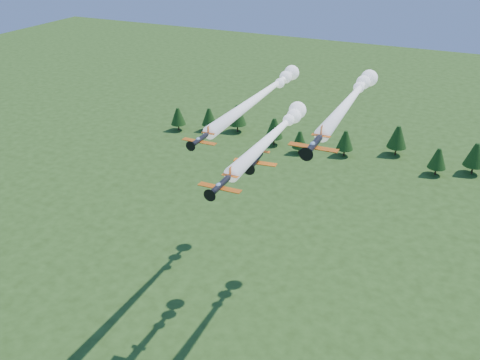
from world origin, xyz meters
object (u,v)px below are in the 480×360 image
at_px(plane_left, 264,93).
at_px(plane_slot, 256,160).
at_px(plane_right, 352,97).
at_px(plane_lead, 277,131).

height_order(plane_left, plane_slot, plane_left).
bearing_deg(plane_slot, plane_right, 51.22).
distance_m(plane_left, plane_slot, 25.86).
bearing_deg(plane_right, plane_slot, -123.18).
relative_size(plane_left, plane_slot, 6.01).
height_order(plane_right, plane_slot, plane_right).
bearing_deg(plane_right, plane_left, 166.74).
relative_size(plane_right, plane_slot, 5.32).
height_order(plane_lead, plane_right, plane_right).
distance_m(plane_lead, plane_slot, 7.84).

